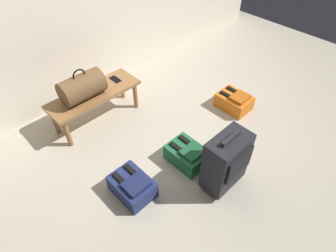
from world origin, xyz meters
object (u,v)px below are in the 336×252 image
suitcase_upright_charcoal (226,161)px  cell_phone (115,79)px  backpack_navy (132,186)px  duffel_bag_brown (82,87)px  backpack_green (187,154)px  bench (95,97)px  backpack_orange (234,101)px

suitcase_upright_charcoal → cell_phone: bearing=89.8°
cell_phone → backpack_navy: cell_phone is taller
backpack_navy → suitcase_upright_charcoal: bearing=-37.4°
cell_phone → suitcase_upright_charcoal: suitcase_upright_charcoal is taller
duffel_bag_brown → backpack_navy: bearing=-102.6°
cell_phone → backpack_green: size_ratio=0.38×
duffel_bag_brown → backpack_navy: (-0.23, -1.03, -0.41)m
backpack_navy → bench: bearing=71.7°
bench → cell_phone: cell_phone is taller
suitcase_upright_charcoal → backpack_green: bearing=95.2°
backpack_navy → cell_phone: bearing=58.6°
cell_phone → backpack_orange: (0.95, -0.98, -0.28)m
backpack_green → backpack_navy: (-0.61, 0.09, 0.00)m
suitcase_upright_charcoal → backpack_navy: size_ratio=1.63×
suitcase_upright_charcoal → backpack_navy: suitcase_upright_charcoal is taller
cell_phone → suitcase_upright_charcoal: bearing=-90.2°
backpack_green → cell_phone: bearing=87.9°
bench → backpack_green: (0.27, -1.12, -0.22)m
backpack_navy → backpack_orange: bearing=2.9°
suitcase_upright_charcoal → backpack_orange: 1.13m
bench → cell_phone: (0.31, 0.04, 0.06)m
suitcase_upright_charcoal → backpack_orange: bearing=30.9°
bench → duffel_bag_brown: duffel_bag_brown is taller
backpack_green → backpack_orange: bearing=9.7°
suitcase_upright_charcoal → backpack_green: 0.46m
duffel_bag_brown → backpack_green: bearing=-71.3°
bench → backpack_orange: size_ratio=2.63×
backpack_orange → backpack_navy: bearing=-177.1°
duffel_bag_brown → suitcase_upright_charcoal: size_ratio=0.71×
cell_phone → backpack_navy: size_ratio=0.38×
bench → duffel_bag_brown: 0.22m
duffel_bag_brown → backpack_navy: 1.13m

